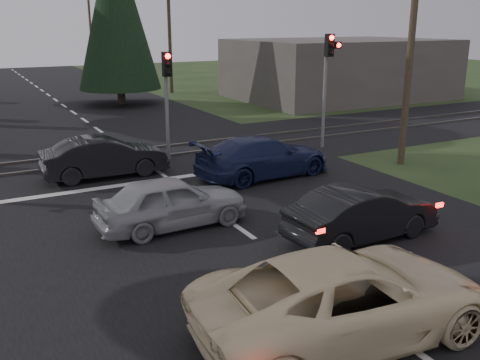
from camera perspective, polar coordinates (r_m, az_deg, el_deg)
ground at (r=11.58m, az=7.07°, el=-10.04°), size 120.00×120.00×0.00m
road at (r=20.06m, az=-9.46°, el=1.41°), size 14.00×100.00×0.01m
rail_corridor at (r=21.91m, az=-11.16°, el=2.61°), size 120.00×8.00×0.01m
stop_line at (r=18.42m, az=-7.64°, el=0.16°), size 13.00×0.35×0.00m
rail_near at (r=21.16m, az=-10.52°, el=2.27°), size 120.00×0.12×0.10m
rail_far at (r=22.65m, az=-11.77°, el=3.14°), size 120.00×0.12×0.10m
traffic_signal_right at (r=22.56m, az=9.41°, el=11.62°), size 0.68×0.48×4.70m
traffic_signal_center at (r=20.49m, az=-7.77°, el=9.79°), size 0.32×0.48×4.10m
utility_pole_near at (r=20.50m, az=17.86°, el=14.56°), size 1.80×0.26×9.00m
utility_pole_mid at (r=41.09m, az=-7.55°, el=15.78°), size 1.80×0.26×9.00m
utility_pole_far at (r=65.07m, az=-15.68°, el=15.55°), size 1.80×0.26×9.00m
conifer_tree at (r=35.73m, az=-13.10°, el=17.45°), size 5.20×5.20×11.00m
building_right at (r=38.91m, az=10.51°, el=11.60°), size 14.00×10.00×4.00m
cream_coupe at (r=9.33m, az=11.16°, el=-12.10°), size 5.45×2.82×1.47m
dark_hatchback at (r=13.38m, az=12.88°, el=-3.55°), size 4.06×1.59×1.32m
silver_car at (r=13.94m, az=-7.30°, el=-2.37°), size 4.00×1.72×1.35m
blue_sedan at (r=18.37m, az=2.48°, el=2.49°), size 5.00×2.34×1.41m
dark_car_far at (r=18.93m, az=-14.24°, el=2.37°), size 4.22×1.50×1.39m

